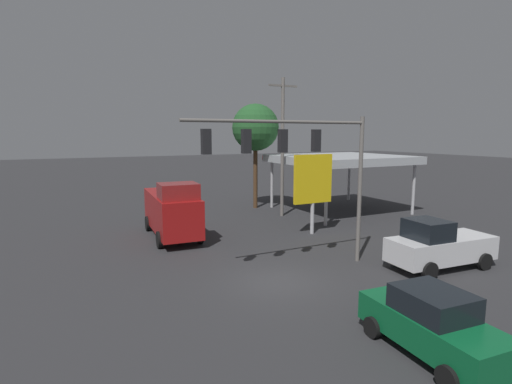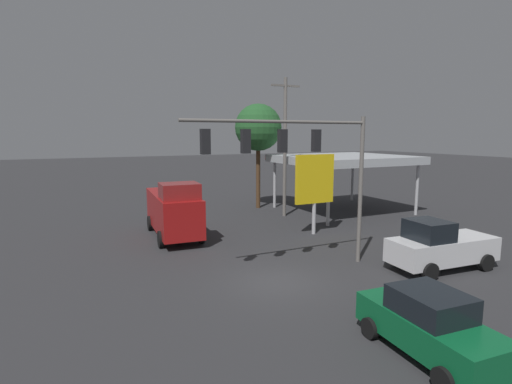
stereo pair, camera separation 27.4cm
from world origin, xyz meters
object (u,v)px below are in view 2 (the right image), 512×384
(traffic_signal_assembly, at_px, (298,154))
(pickup_parked, at_px, (440,246))
(street_tree, at_px, (258,128))
(price_sign, at_px, (315,181))
(utility_pole, at_px, (285,144))
(sedan_waiting, at_px, (429,324))
(delivery_truck, at_px, (174,210))

(traffic_signal_assembly, xyz_separation_m, pickup_parked, (-6.27, 2.60, -4.35))
(street_tree, bearing_deg, price_sign, 85.12)
(utility_pole, relative_size, pickup_parked, 1.96)
(utility_pole, height_order, sedan_waiting, utility_pole)
(price_sign, xyz_separation_m, sedan_waiting, (5.05, 13.24, -2.45))
(traffic_signal_assembly, relative_size, price_sign, 1.79)
(utility_pole, height_order, price_sign, utility_pole)
(sedan_waiting, height_order, delivery_truck, delivery_truck)
(pickup_parked, xyz_separation_m, street_tree, (0.68, -17.84, 5.69))
(sedan_waiting, xyz_separation_m, pickup_parked, (-6.55, -5.05, 0.16))
(delivery_truck, bearing_deg, utility_pole, 109.41)
(sedan_waiting, bearing_deg, delivery_truck, -164.92)
(traffic_signal_assembly, relative_size, sedan_waiting, 2.00)
(price_sign, height_order, delivery_truck, price_sign)
(sedan_waiting, bearing_deg, utility_pole, 166.09)
(price_sign, distance_m, pickup_parked, 8.64)
(price_sign, height_order, sedan_waiting, price_sign)
(price_sign, relative_size, street_tree, 0.57)
(price_sign, height_order, pickup_parked, price_sign)
(sedan_waiting, relative_size, street_tree, 0.51)
(utility_pole, bearing_deg, sedan_waiting, 71.92)
(price_sign, xyz_separation_m, street_tree, (-0.82, -9.65, 3.40))
(price_sign, distance_m, street_tree, 10.27)
(utility_pole, bearing_deg, pickup_parked, 91.54)
(traffic_signal_assembly, bearing_deg, delivery_truck, -68.38)
(sedan_waiting, bearing_deg, street_tree, 169.77)
(pickup_parked, bearing_deg, sedan_waiting, 42.15)
(delivery_truck, relative_size, street_tree, 0.79)
(traffic_signal_assembly, xyz_separation_m, delivery_truck, (3.43, -8.65, -3.76))
(pickup_parked, relative_size, street_tree, 0.61)
(utility_pole, bearing_deg, price_sign, 78.79)
(pickup_parked, height_order, street_tree, street_tree)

